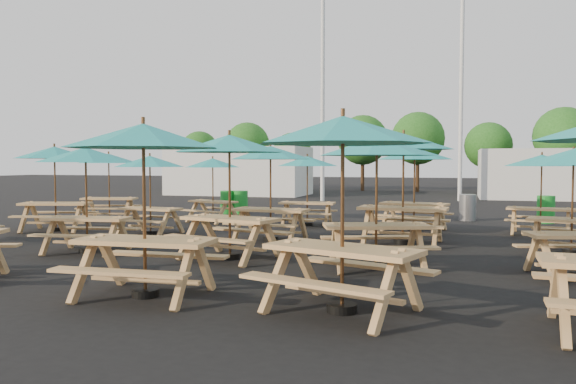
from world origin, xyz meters
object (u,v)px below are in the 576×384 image
(picnic_unit_14, at_px, (404,148))
(waste_bin_1, at_px, (241,202))
(picnic_unit_15, at_px, (415,159))
(waste_bin_2, at_px, (468,208))
(picnic_unit_5, at_px, (86,161))
(picnic_unit_10, at_px, (271,158))
(picnic_unit_8, at_px, (143,146))
(picnic_unit_13, at_px, (377,154))
(picnic_unit_6, at_px, (150,166))
(picnic_unit_7, at_px, (213,167))
(picnic_unit_18, at_px, (573,164))
(picnic_unit_19, at_px, (542,165))
(picnic_unit_3, at_px, (109,162))
(picnic_unit_9, at_px, (229,151))
(picnic_unit_12, at_px, (343,141))
(picnic_unit_2, at_px, (55,157))
(picnic_unit_11, at_px, (307,165))
(waste_bin_0, at_px, (227,202))
(waste_bin_3, at_px, (546,209))

(picnic_unit_14, height_order, waste_bin_1, picnic_unit_14)
(picnic_unit_15, bearing_deg, waste_bin_2, 79.15)
(picnic_unit_5, distance_m, picnic_unit_10, 4.23)
(picnic_unit_10, bearing_deg, picnic_unit_15, 46.64)
(picnic_unit_8, bearing_deg, picnic_unit_13, 44.98)
(picnic_unit_6, distance_m, picnic_unit_7, 3.21)
(picnic_unit_13, height_order, picnic_unit_18, picnic_unit_13)
(picnic_unit_5, distance_m, picnic_unit_18, 10.12)
(picnic_unit_13, relative_size, picnic_unit_19, 1.24)
(picnic_unit_3, relative_size, picnic_unit_7, 1.04)
(picnic_unit_18, height_order, picnic_unit_19, picnic_unit_18)
(picnic_unit_8, relative_size, picnic_unit_14, 0.96)
(picnic_unit_5, relative_size, picnic_unit_13, 0.85)
(picnic_unit_9, xyz_separation_m, picnic_unit_14, (3.06, 3.06, 0.10))
(picnic_unit_6, bearing_deg, picnic_unit_9, -34.12)
(picnic_unit_14, relative_size, picnic_unit_15, 1.04)
(picnic_unit_9, xyz_separation_m, picnic_unit_12, (2.89, -3.25, 0.03))
(picnic_unit_8, bearing_deg, waste_bin_2, 66.94)
(picnic_unit_2, bearing_deg, picnic_unit_12, -49.43)
(picnic_unit_7, height_order, picnic_unit_19, picnic_unit_19)
(picnic_unit_15, bearing_deg, picnic_unit_6, -144.06)
(picnic_unit_5, bearing_deg, picnic_unit_18, 6.98)
(picnic_unit_6, relative_size, picnic_unit_11, 0.99)
(picnic_unit_13, distance_m, picnic_unit_18, 4.59)
(picnic_unit_7, bearing_deg, picnic_unit_18, -0.52)
(picnic_unit_3, xyz_separation_m, picnic_unit_18, (13.26, -3.17, -0.04))
(picnic_unit_3, xyz_separation_m, picnic_unit_15, (9.84, -0.08, 0.10))
(picnic_unit_13, xyz_separation_m, picnic_unit_14, (0.18, 3.20, 0.18))
(picnic_unit_6, xyz_separation_m, waste_bin_2, (8.10, 6.06, -1.38))
(picnic_unit_13, xyz_separation_m, waste_bin_0, (-6.75, 9.14, -1.62))
(picnic_unit_18, bearing_deg, picnic_unit_19, 108.44)
(picnic_unit_12, height_order, picnic_unit_19, picnic_unit_12)
(picnic_unit_8, height_order, picnic_unit_11, picnic_unit_8)
(picnic_unit_9, bearing_deg, picnic_unit_6, 153.96)
(picnic_unit_13, height_order, waste_bin_2, picnic_unit_13)
(picnic_unit_2, xyz_separation_m, picnic_unit_10, (6.31, -0.08, -0.04))
(picnic_unit_9, bearing_deg, picnic_unit_13, 11.25)
(picnic_unit_11, relative_size, waste_bin_1, 2.45)
(picnic_unit_8, height_order, picnic_unit_10, picnic_unit_8)
(picnic_unit_10, distance_m, waste_bin_1, 7.32)
(picnic_unit_18, xyz_separation_m, picnic_unit_19, (-0.18, 3.14, -0.04))
(picnic_unit_6, relative_size, picnic_unit_15, 0.84)
(picnic_unit_7, bearing_deg, picnic_unit_15, 15.51)
(picnic_unit_3, bearing_deg, picnic_unit_14, -30.79)
(picnic_unit_11, height_order, picnic_unit_14, picnic_unit_14)
(picnic_unit_5, distance_m, waste_bin_2, 12.10)
(picnic_unit_11, xyz_separation_m, picnic_unit_19, (6.42, -0.37, 0.01))
(picnic_unit_2, height_order, waste_bin_3, picnic_unit_2)
(picnic_unit_3, distance_m, picnic_unit_7, 3.59)
(picnic_unit_11, height_order, picnic_unit_19, picnic_unit_19)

